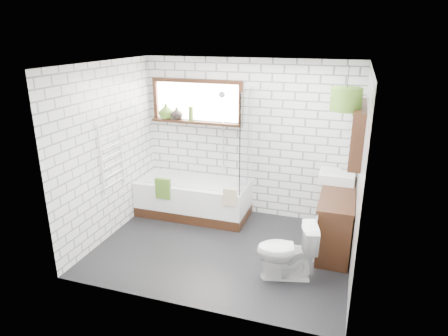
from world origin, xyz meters
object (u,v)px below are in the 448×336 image
(bathtub, at_px, (194,198))
(basin, at_px, (337,177))
(vanity, at_px, (336,219))
(pendant, at_px, (346,99))
(toilet, at_px, (286,251))

(bathtub, relative_size, basin, 3.63)
(bathtub, height_order, basin, basin)
(vanity, height_order, basin, basin)
(bathtub, relative_size, pendant, 4.79)
(vanity, bearing_deg, toilet, -117.86)
(bathtub, relative_size, vanity, 1.28)
(toilet, xyz_separation_m, pendant, (0.50, 0.76, 1.74))
(bathtub, bearing_deg, pendant, -13.81)
(bathtub, height_order, toilet, toilet)
(vanity, height_order, toilet, vanity)
(basin, relative_size, toilet, 0.68)
(basin, height_order, pendant, pendant)
(basin, bearing_deg, vanity, -81.99)
(bathtub, distance_m, basin, 2.29)
(bathtub, xyz_separation_m, toilet, (1.74, -1.31, 0.07))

